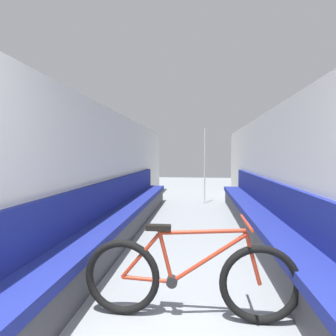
{
  "coord_description": "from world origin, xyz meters",
  "views": [
    {
      "loc": [
        0.12,
        -0.49,
        1.33
      ],
      "look_at": [
        -0.33,
        3.5,
        1.13
      ],
      "focal_mm": 28.0,
      "sensor_mm": 36.0,
      "label": 1
    }
  ],
  "objects_px": {
    "bench_seat_row_right": "(261,221)",
    "bicycle": "(189,278)",
    "bench_seat_row_left": "(123,217)",
    "grab_pole_near": "(205,167)"
  },
  "relations": [
    {
      "from": "bench_seat_row_right",
      "to": "grab_pole_near",
      "type": "relative_size",
      "value": 3.16
    },
    {
      "from": "bench_seat_row_right",
      "to": "grab_pole_near",
      "type": "bearing_deg",
      "value": 104.93
    },
    {
      "from": "bench_seat_row_left",
      "to": "bench_seat_row_right",
      "type": "height_order",
      "value": "same"
    },
    {
      "from": "grab_pole_near",
      "to": "bicycle",
      "type": "bearing_deg",
      "value": -92.76
    },
    {
      "from": "bench_seat_row_left",
      "to": "bicycle",
      "type": "xyz_separation_m",
      "value": [
        1.17,
        -2.13,
        0.04
      ]
    },
    {
      "from": "bench_seat_row_right",
      "to": "bicycle",
      "type": "height_order",
      "value": "bench_seat_row_right"
    },
    {
      "from": "bench_seat_row_left",
      "to": "grab_pole_near",
      "type": "bearing_deg",
      "value": 64.99
    },
    {
      "from": "bench_seat_row_left",
      "to": "bench_seat_row_right",
      "type": "xyz_separation_m",
      "value": [
        2.23,
        0.0,
        0.0
      ]
    },
    {
      "from": "bicycle",
      "to": "grab_pole_near",
      "type": "relative_size",
      "value": 0.84
    },
    {
      "from": "bicycle",
      "to": "bench_seat_row_right",
      "type": "bearing_deg",
      "value": 79.89
    }
  ]
}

